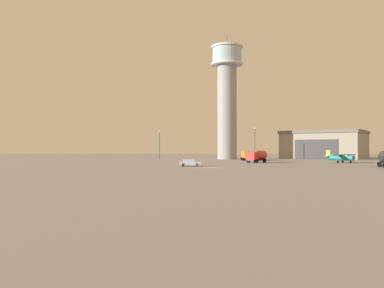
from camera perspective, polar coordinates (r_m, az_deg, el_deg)
ground_plane at (r=67.85m, az=2.61°, el=-3.54°), size 400.00×400.00×0.00m
control_tower at (r=124.21m, az=5.25°, el=7.42°), size 10.15×10.15×40.31m
hangar at (r=139.49m, az=19.16°, el=-0.10°), size 33.18×31.81×9.48m
airplane_teal at (r=97.10m, az=21.28°, el=-1.83°), size 8.47×7.95×2.97m
truck_fuel_tanker_red at (r=92.84m, az=9.66°, el=-1.76°), size 5.49×6.16×2.92m
truck_box_orange at (r=110.18m, az=8.22°, el=-1.63°), size 3.47×6.47×2.82m
car_silver at (r=72.61m, az=-0.35°, el=-2.77°), size 4.03×2.23×1.37m
light_post_west at (r=120.55m, az=9.35°, el=0.48°), size 0.44×0.44×10.00m
light_post_north at (r=121.48m, az=-4.87°, el=0.25°), size 0.44×0.44×9.14m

